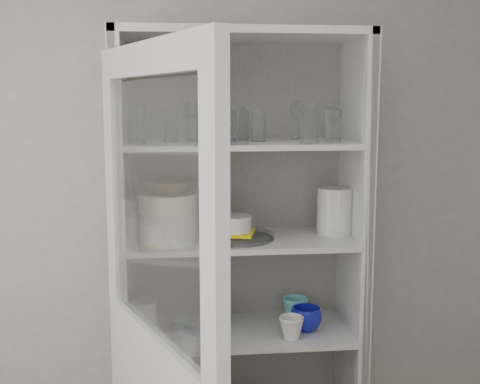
% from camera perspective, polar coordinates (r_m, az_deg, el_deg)
% --- Properties ---
extents(wall_back, '(3.60, 0.02, 2.60)m').
position_cam_1_polar(wall_back, '(2.72, -4.69, -2.51)').
color(wall_back, '#9C9B98').
rests_on(wall_back, ground).
extents(pantry_cabinet, '(1.00, 0.45, 2.10)m').
position_cam_1_polar(pantry_cabinet, '(2.67, -0.14, -10.70)').
color(pantry_cabinet, '#B9B9B9').
rests_on(pantry_cabinet, floor).
extents(tumbler_0, '(0.08, 0.08, 0.14)m').
position_cam_1_polar(tumbler_0, '(2.32, -9.83, 6.17)').
color(tumbler_0, silver).
rests_on(tumbler_0, shelf_glass).
extents(tumbler_1, '(0.09, 0.09, 0.15)m').
position_cam_1_polar(tumbler_1, '(2.34, -3.25, 6.44)').
color(tumbler_1, silver).
rests_on(tumbler_1, shelf_glass).
extents(tumbler_2, '(0.09, 0.09, 0.15)m').
position_cam_1_polar(tumbler_2, '(2.33, -2.17, 6.41)').
color(tumbler_2, silver).
rests_on(tumbler_2, shelf_glass).
extents(tumbler_3, '(0.08, 0.08, 0.13)m').
position_cam_1_polar(tumbler_3, '(2.31, -1.16, 6.17)').
color(tumbler_3, silver).
rests_on(tumbler_3, shelf_glass).
extents(tumbler_4, '(0.09, 0.09, 0.13)m').
position_cam_1_polar(tumbler_4, '(2.30, 0.08, 6.16)').
color(tumbler_4, silver).
rests_on(tumbler_4, shelf_glass).
extents(tumbler_5, '(0.09, 0.09, 0.16)m').
position_cam_1_polar(tumbler_5, '(2.36, 6.61, 6.49)').
color(tumbler_5, silver).
rests_on(tumbler_5, shelf_glass).
extents(tumbler_6, '(0.08, 0.08, 0.13)m').
position_cam_1_polar(tumbler_6, '(2.42, 8.84, 6.16)').
color(tumbler_6, silver).
rests_on(tumbler_6, shelf_glass).
extents(tumbler_7, '(0.08, 0.08, 0.13)m').
position_cam_1_polar(tumbler_7, '(2.46, -9.61, 6.17)').
color(tumbler_7, silver).
rests_on(tumbler_7, shelf_glass).
extents(tumbler_8, '(0.10, 0.10, 0.16)m').
position_cam_1_polar(tumbler_8, '(2.47, -4.25, 6.60)').
color(tumbler_8, silver).
rests_on(tumbler_8, shelf_glass).
extents(tumbler_9, '(0.09, 0.09, 0.14)m').
position_cam_1_polar(tumbler_9, '(2.48, -0.43, 6.46)').
color(tumbler_9, silver).
rests_on(tumbler_9, shelf_glass).
extents(tumbler_10, '(0.08, 0.08, 0.13)m').
position_cam_1_polar(tumbler_10, '(2.47, 1.75, 6.34)').
color(tumbler_10, silver).
rests_on(tumbler_10, shelf_glass).
extents(tumbler_11, '(0.09, 0.09, 0.13)m').
position_cam_1_polar(tumbler_11, '(2.47, -0.11, 6.36)').
color(tumbler_11, silver).
rests_on(tumbler_11, shelf_glass).
extents(goblet_0, '(0.08, 0.08, 0.18)m').
position_cam_1_polar(goblet_0, '(2.56, -4.58, 6.98)').
color(goblet_0, silver).
rests_on(goblet_0, shelf_glass).
extents(goblet_1, '(0.07, 0.07, 0.15)m').
position_cam_1_polar(goblet_1, '(2.58, -1.92, 6.68)').
color(goblet_1, silver).
rests_on(goblet_1, shelf_glass).
extents(goblet_2, '(0.08, 0.08, 0.18)m').
position_cam_1_polar(goblet_2, '(2.59, 5.59, 6.96)').
color(goblet_2, silver).
rests_on(goblet_2, shelf_glass).
extents(goblet_3, '(0.07, 0.07, 0.16)m').
position_cam_1_polar(goblet_3, '(2.62, 8.82, 6.69)').
color(goblet_3, silver).
rests_on(goblet_3, shelf_glass).
extents(plate_stack_front, '(0.25, 0.25, 0.13)m').
position_cam_1_polar(plate_stack_front, '(2.44, -6.81, -3.27)').
color(plate_stack_front, silver).
rests_on(plate_stack_front, shelf_plates).
extents(plate_stack_back, '(0.22, 0.22, 0.08)m').
position_cam_1_polar(plate_stack_back, '(2.60, -9.17, -3.05)').
color(plate_stack_back, silver).
rests_on(plate_stack_back, shelf_plates).
extents(cream_bowl, '(0.24, 0.24, 0.07)m').
position_cam_1_polar(cream_bowl, '(2.42, -6.85, -0.98)').
color(cream_bowl, beige).
rests_on(cream_bowl, plate_stack_front).
extents(terracotta_bowl, '(0.32, 0.32, 0.06)m').
position_cam_1_polar(terracotta_bowl, '(2.41, -6.88, 0.55)').
color(terracotta_bowl, '#42220D').
rests_on(terracotta_bowl, cream_bowl).
extents(glass_platter, '(0.40, 0.40, 0.02)m').
position_cam_1_polar(glass_platter, '(2.50, -0.60, -4.21)').
color(glass_platter, silver).
rests_on(glass_platter, shelf_plates).
extents(yellow_trivet, '(0.20, 0.20, 0.01)m').
position_cam_1_polar(yellow_trivet, '(2.49, -0.60, -3.86)').
color(yellow_trivet, yellow).
rests_on(yellow_trivet, glass_platter).
extents(white_ramekin, '(0.18, 0.18, 0.06)m').
position_cam_1_polar(white_ramekin, '(2.48, -0.61, -3.00)').
color(white_ramekin, silver).
rests_on(white_ramekin, yellow_trivet).
extents(grey_bowl_stack, '(0.15, 0.15, 0.20)m').
position_cam_1_polar(grey_bowl_stack, '(2.59, 9.01, -1.78)').
color(grey_bowl_stack, silver).
rests_on(grey_bowl_stack, shelf_plates).
extents(mug_blue, '(0.13, 0.13, 0.10)m').
position_cam_1_polar(mug_blue, '(2.61, 6.29, -11.87)').
color(mug_blue, '#0D20A3').
rests_on(mug_blue, shelf_mugs).
extents(mug_teal, '(0.12, 0.12, 0.11)m').
position_cam_1_polar(mug_teal, '(2.72, 5.27, -10.99)').
color(mug_teal, teal).
rests_on(mug_teal, shelf_mugs).
extents(mug_white, '(0.13, 0.13, 0.10)m').
position_cam_1_polar(mug_white, '(2.52, 4.89, -12.70)').
color(mug_white, silver).
rests_on(mug_white, shelf_mugs).
extents(teal_jar, '(0.10, 0.10, 0.12)m').
position_cam_1_polar(teal_jar, '(2.66, -2.26, -11.26)').
color(teal_jar, teal).
rests_on(teal_jar, shelf_mugs).
extents(measuring_cups, '(0.10, 0.10, 0.04)m').
position_cam_1_polar(measuring_cups, '(2.57, -5.96, -13.01)').
color(measuring_cups, silver).
rests_on(measuring_cups, shelf_mugs).
extents(white_canister, '(0.12, 0.12, 0.13)m').
position_cam_1_polar(white_canister, '(2.62, -9.10, -11.53)').
color(white_canister, silver).
rests_on(white_canister, shelf_mugs).
extents(tumbler_12, '(0.06, 0.06, 0.13)m').
position_cam_1_polar(tumbler_12, '(2.43, -6.57, 6.23)').
color(tumbler_12, silver).
rests_on(tumbler_12, shelf_glass).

